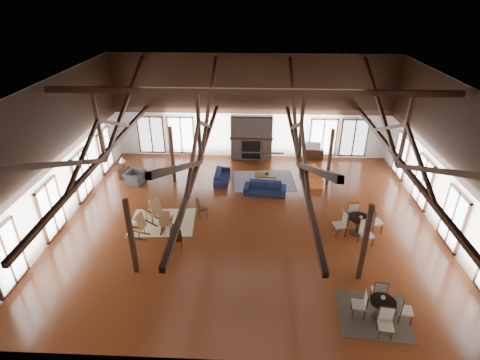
{
  "coord_description": "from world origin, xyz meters",
  "views": [
    {
      "loc": [
        0.23,
        -13.86,
        9.32
      ],
      "look_at": [
        -0.42,
        1.0,
        1.48
      ],
      "focal_mm": 28.0,
      "sensor_mm": 36.0,
      "label": 1
    }
  ],
  "objects_px": {
    "sofa_navy_left": "(222,176)",
    "sofa_orange": "(311,175)",
    "armchair": "(135,177)",
    "tv_console": "(313,154)",
    "coffee_table": "(266,176)",
    "cafe_table_near": "(382,306)",
    "cafe_table_far": "(358,222)",
    "sofa_navy_front": "(265,188)"
  },
  "relations": [
    {
      "from": "sofa_navy_front",
      "to": "sofa_navy_left",
      "type": "bearing_deg",
      "value": 155.23
    },
    {
      "from": "coffee_table",
      "to": "armchair",
      "type": "height_order",
      "value": "armchair"
    },
    {
      "from": "tv_console",
      "to": "cafe_table_near",
      "type": "bearing_deg",
      "value": -87.21
    },
    {
      "from": "sofa_navy_front",
      "to": "cafe_table_near",
      "type": "distance_m",
      "value": 8.42
    },
    {
      "from": "sofa_navy_front",
      "to": "coffee_table",
      "type": "height_order",
      "value": "sofa_navy_front"
    },
    {
      "from": "armchair",
      "to": "cafe_table_far",
      "type": "height_order",
      "value": "cafe_table_far"
    },
    {
      "from": "sofa_navy_left",
      "to": "armchair",
      "type": "distance_m",
      "value": 4.55
    },
    {
      "from": "sofa_navy_left",
      "to": "tv_console",
      "type": "height_order",
      "value": "tv_console"
    },
    {
      "from": "cafe_table_near",
      "to": "sofa_navy_left",
      "type": "bearing_deg",
      "value": 122.62
    },
    {
      "from": "sofa_navy_left",
      "to": "coffee_table",
      "type": "xyz_separation_m",
      "value": [
        2.3,
        -0.08,
        0.11
      ]
    },
    {
      "from": "armchair",
      "to": "tv_console",
      "type": "bearing_deg",
      "value": -56.03
    },
    {
      "from": "cafe_table_far",
      "to": "coffee_table",
      "type": "bearing_deg",
      "value": 130.49
    },
    {
      "from": "sofa_orange",
      "to": "armchair",
      "type": "height_order",
      "value": "armchair"
    },
    {
      "from": "sofa_navy_front",
      "to": "sofa_navy_left",
      "type": "relative_size",
      "value": 1.12
    },
    {
      "from": "sofa_navy_left",
      "to": "tv_console",
      "type": "xyz_separation_m",
      "value": [
        5.17,
        3.04,
        0.03
      ]
    },
    {
      "from": "sofa_orange",
      "to": "sofa_navy_front",
      "type": "bearing_deg",
      "value": -64.31
    },
    {
      "from": "coffee_table",
      "to": "cafe_table_far",
      "type": "distance_m",
      "value": 5.79
    },
    {
      "from": "sofa_navy_left",
      "to": "cafe_table_near",
      "type": "distance_m",
      "value": 10.68
    },
    {
      "from": "sofa_orange",
      "to": "armchair",
      "type": "bearing_deg",
      "value": -92.89
    },
    {
      "from": "coffee_table",
      "to": "cafe_table_near",
      "type": "xyz_separation_m",
      "value": [
        3.45,
        -8.91,
        0.1
      ]
    },
    {
      "from": "sofa_navy_left",
      "to": "sofa_orange",
      "type": "relative_size",
      "value": 0.91
    },
    {
      "from": "cafe_table_near",
      "to": "armchair",
      "type": "bearing_deg",
      "value": 140.28
    },
    {
      "from": "sofa_orange",
      "to": "cafe_table_near",
      "type": "height_order",
      "value": "cafe_table_near"
    },
    {
      "from": "sofa_navy_front",
      "to": "cafe_table_near",
      "type": "height_order",
      "value": "cafe_table_near"
    },
    {
      "from": "coffee_table",
      "to": "cafe_table_far",
      "type": "height_order",
      "value": "cafe_table_far"
    },
    {
      "from": "sofa_orange",
      "to": "cafe_table_far",
      "type": "relative_size",
      "value": 0.95
    },
    {
      "from": "cafe_table_far",
      "to": "cafe_table_near",
      "type": "bearing_deg",
      "value": -93.87
    },
    {
      "from": "sofa_navy_left",
      "to": "cafe_table_far",
      "type": "bearing_deg",
      "value": -124.82
    },
    {
      "from": "sofa_orange",
      "to": "coffee_table",
      "type": "distance_m",
      "value": 2.46
    },
    {
      "from": "cafe_table_far",
      "to": "sofa_orange",
      "type": "bearing_deg",
      "value": 105.53
    },
    {
      "from": "armchair",
      "to": "cafe_table_near",
      "type": "bearing_deg",
      "value": -115.55
    },
    {
      "from": "coffee_table",
      "to": "sofa_orange",
      "type": "bearing_deg",
      "value": 6.75
    },
    {
      "from": "cafe_table_near",
      "to": "cafe_table_far",
      "type": "bearing_deg",
      "value": 86.13
    },
    {
      "from": "sofa_navy_front",
      "to": "cafe_table_far",
      "type": "height_order",
      "value": "cafe_table_far"
    },
    {
      "from": "cafe_table_near",
      "to": "coffee_table",
      "type": "bearing_deg",
      "value": 111.16
    },
    {
      "from": "cafe_table_near",
      "to": "sofa_navy_front",
      "type": "bearing_deg",
      "value": 114.56
    },
    {
      "from": "coffee_table",
      "to": "tv_console",
      "type": "bearing_deg",
      "value": 45.63
    },
    {
      "from": "armchair",
      "to": "sofa_navy_left",
      "type": "bearing_deg",
      "value": -70.17
    },
    {
      "from": "sofa_navy_left",
      "to": "tv_console",
      "type": "distance_m",
      "value": 6.0
    },
    {
      "from": "armchair",
      "to": "tv_console",
      "type": "xyz_separation_m",
      "value": [
        9.7,
        3.49,
        -0.02
      ]
    },
    {
      "from": "cafe_table_near",
      "to": "cafe_table_far",
      "type": "relative_size",
      "value": 0.87
    },
    {
      "from": "sofa_navy_left",
      "to": "cafe_table_far",
      "type": "relative_size",
      "value": 0.86
    }
  ]
}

